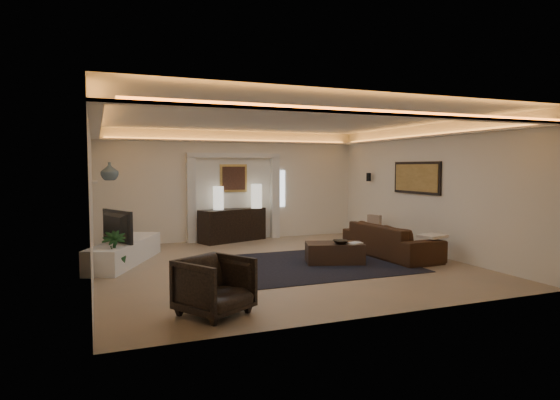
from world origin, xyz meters
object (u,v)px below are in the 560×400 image
object	(u,v)px
sofa	(391,240)
armchair	(215,286)
console	(233,226)
coffee_table	(335,253)

from	to	relation	value
sofa	armchair	size ratio (longest dim) A/B	2.87
console	armchair	xyz separation A→B (m)	(-1.91, -5.90, -0.02)
sofa	armchair	bearing A→B (deg)	116.68
console	sofa	distance (m)	4.24
console	sofa	world-z (taller)	console
sofa	armchair	xyz separation A→B (m)	(-4.53, -2.57, 0.03)
armchair	console	bearing A→B (deg)	40.63
sofa	coffee_table	xyz separation A→B (m)	(-1.48, -0.20, -0.15)
sofa	console	bearing A→B (deg)	35.35
console	sofa	size ratio (longest dim) A/B	0.75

